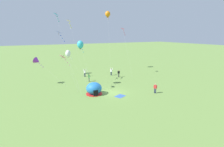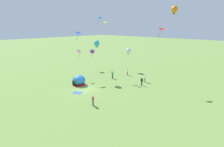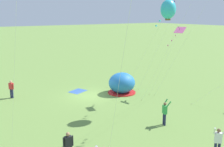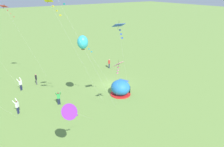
{
  "view_description": "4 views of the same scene",
  "coord_description": "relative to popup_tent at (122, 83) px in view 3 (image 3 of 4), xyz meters",
  "views": [
    {
      "loc": [
        -13.8,
        -25.97,
        10.27
      ],
      "look_at": [
        1.11,
        2.32,
        2.94
      ],
      "focal_mm": 28.0,
      "sensor_mm": 36.0,
      "label": 1
    },
    {
      "loc": [
        25.76,
        -19.9,
        12.06
      ],
      "look_at": [
        3.81,
        3.67,
        3.22
      ],
      "focal_mm": 28.0,
      "sensor_mm": 36.0,
      "label": 2
    },
    {
      "loc": [
        12.02,
        21.59,
        7.91
      ],
      "look_at": [
        0.21,
        4.1,
        3.06
      ],
      "focal_mm": 42.0,
      "sensor_mm": 36.0,
      "label": 3
    },
    {
      "loc": [
        -24.93,
        17.17,
        13.93
      ],
      "look_at": [
        0.3,
        0.01,
        1.79
      ],
      "focal_mm": 35.0,
      "sensor_mm": 36.0,
      "label": 4
    }
  ],
  "objects": [
    {
      "name": "ground_plane",
      "position": [
        3.14,
        -0.92,
        -1.0
      ],
      "size": [
        300.0,
        300.0,
        0.0
      ],
      "primitive_type": "plane",
      "color": "olive"
    },
    {
      "name": "popup_tent",
      "position": [
        0.0,
        0.0,
        0.0
      ],
      "size": [
        2.81,
        2.81,
        2.1
      ],
      "color": "#2672BF",
      "rests_on": "ground"
    },
    {
      "name": "picnic_blanket",
      "position": [
        3.48,
        -2.99,
        -0.99
      ],
      "size": [
        2.07,
        1.86,
        0.01
      ],
      "primitive_type": "cube",
      "rotation": [
        0.0,
        0.0,
        0.4
      ],
      "color": "#3359A5",
      "rests_on": "ground"
    },
    {
      "name": "person_arms_raised",
      "position": [
        2.79,
        12.91,
        0.0
      ],
      "size": [
        0.71,
        0.69,
        1.89
      ],
      "color": "#1E2347",
      "rests_on": "ground"
    },
    {
      "name": "person_near_tent",
      "position": [
        9.71,
        -4.55,
        -0.03
      ],
      "size": [
        0.42,
        0.49,
        1.72
      ],
      "color": "#1E2347",
      "rests_on": "ground"
    },
    {
      "name": "person_center_field",
      "position": [
        2.11,
        8.12,
        0.0
      ],
      "size": [
        0.61,
        0.71,
        1.89
      ],
      "color": "#1E2347",
      "rests_on": "ground"
    },
    {
      "name": "person_watching_sky",
      "position": [
        9.9,
        8.66,
        -0.03
      ],
      "size": [
        0.59,
        0.28,
        1.72
      ],
      "color": "#4C4C51",
      "rests_on": "ground"
    },
    {
      "name": "kite_pink",
      "position": [
        -4.11,
        3.41,
        5.16
      ],
      "size": [
        2.87,
        1.96,
        6.77
      ],
      "color": "silver",
      "rests_on": "ground"
    },
    {
      "name": "kite_cyan",
      "position": [
        -0.36,
        5.6,
        7.22
      ],
      "size": [
        1.2,
        5.74,
        8.99
      ],
      "color": "silver",
      "rests_on": "ground"
    }
  ]
}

